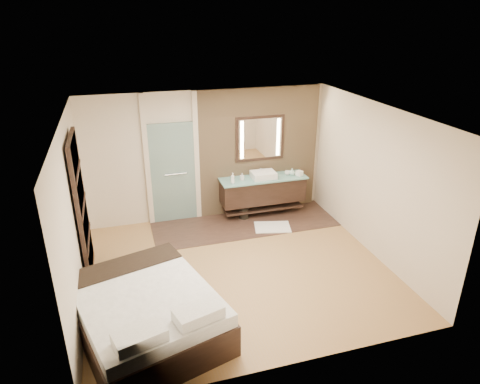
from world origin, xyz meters
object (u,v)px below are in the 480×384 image
object	(u,v)px
waste_bin	(244,213)
vanity	(263,190)
bed	(146,313)
mirror_unit	(260,138)

from	to	relation	value
waste_bin	vanity	bearing A→B (deg)	8.68
vanity	waste_bin	xyz separation A→B (m)	(-0.45, -0.07, -0.45)
vanity	bed	bearing A→B (deg)	-131.77
waste_bin	mirror_unit	bearing A→B (deg)	34.51
vanity	bed	distance (m)	4.13
mirror_unit	waste_bin	size ratio (longest dim) A/B	4.04
mirror_unit	bed	bearing A→B (deg)	-129.66
bed	waste_bin	distance (m)	3.79
vanity	mirror_unit	bearing A→B (deg)	90.00
bed	vanity	bearing A→B (deg)	32.03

